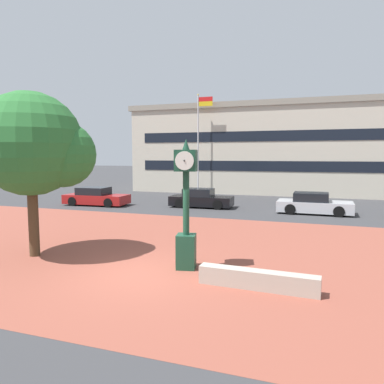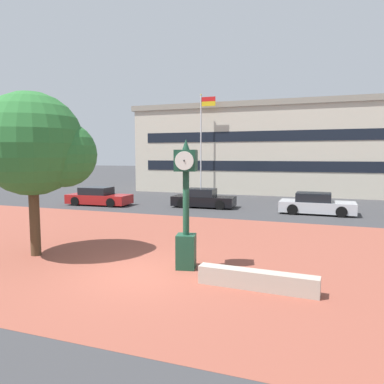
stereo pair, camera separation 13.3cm
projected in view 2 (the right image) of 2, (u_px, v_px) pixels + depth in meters
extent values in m
plane|color=#38383A|center=(139.00, 274.00, 10.90)|extent=(200.00, 200.00, 0.00)
cube|color=brown|center=(178.00, 249.00, 13.79)|extent=(44.00, 14.18, 0.01)
cube|color=#ADA393|center=(257.00, 280.00, 9.67)|extent=(3.21, 0.55, 0.50)
cube|color=#19422D|center=(186.00, 251.00, 11.44)|extent=(0.69, 0.69, 1.08)
cylinder|color=#19422D|center=(186.00, 203.00, 11.29)|extent=(0.20, 0.20, 1.98)
cube|color=#19422D|center=(186.00, 161.00, 11.15)|extent=(0.77, 0.77, 0.65)
cylinder|color=silver|center=(188.00, 160.00, 11.49)|extent=(0.56, 0.15, 0.56)
sphere|color=black|center=(188.00, 160.00, 11.51)|extent=(0.05, 0.05, 0.05)
cylinder|color=silver|center=(184.00, 161.00, 10.82)|extent=(0.56, 0.15, 0.56)
sphere|color=black|center=(184.00, 161.00, 10.80)|extent=(0.05, 0.05, 0.05)
cone|color=#19422D|center=(186.00, 144.00, 11.11)|extent=(0.23, 0.23, 0.33)
cylinder|color=#4C3823|center=(35.00, 219.00, 12.87)|extent=(0.35, 0.35, 2.60)
sphere|color=#2D7033|center=(31.00, 144.00, 12.61)|extent=(3.58, 3.58, 3.58)
sphere|color=#2D7033|center=(63.00, 154.00, 12.85)|extent=(2.33, 2.33, 2.33)
cube|color=maroon|center=(99.00, 199.00, 26.09)|extent=(4.60, 2.06, 0.64)
cube|color=black|center=(96.00, 191.00, 26.10)|extent=(2.16, 1.68, 0.56)
cylinder|color=black|center=(123.00, 200.00, 26.52)|extent=(0.65, 0.25, 0.64)
cylinder|color=black|center=(111.00, 203.00, 24.89)|extent=(0.65, 0.25, 0.64)
cylinder|color=black|center=(89.00, 199.00, 27.32)|extent=(0.65, 0.25, 0.64)
cylinder|color=black|center=(75.00, 201.00, 25.69)|extent=(0.65, 0.25, 0.64)
cube|color=#B7BABF|center=(317.00, 207.00, 22.13)|extent=(4.41, 1.94, 0.64)
cube|color=black|center=(313.00, 197.00, 22.15)|extent=(2.04, 1.64, 0.56)
cylinder|color=black|center=(341.00, 208.00, 22.49)|extent=(0.64, 0.23, 0.64)
cylinder|color=black|center=(341.00, 212.00, 20.86)|extent=(0.64, 0.23, 0.64)
cylinder|color=black|center=(295.00, 206.00, 23.44)|extent=(0.64, 0.23, 0.64)
cylinder|color=black|center=(293.00, 209.00, 21.80)|extent=(0.64, 0.23, 0.64)
cube|color=black|center=(204.00, 201.00, 24.94)|extent=(4.30, 1.87, 0.64)
cube|color=black|center=(201.00, 193.00, 24.95)|extent=(2.00, 1.55, 0.56)
cylinder|color=black|center=(225.00, 202.00, 25.32)|extent=(0.65, 0.24, 0.64)
cylinder|color=black|center=(220.00, 205.00, 23.80)|extent=(0.65, 0.24, 0.64)
cylinder|color=black|center=(189.00, 201.00, 26.10)|extent=(0.65, 0.24, 0.64)
cylinder|color=black|center=(182.00, 203.00, 24.59)|extent=(0.65, 0.24, 0.64)
cylinder|color=silver|center=(201.00, 146.00, 32.66)|extent=(0.12, 0.12, 8.82)
sphere|color=gold|center=(201.00, 95.00, 32.21)|extent=(0.14, 0.14, 0.14)
cube|color=red|center=(208.00, 99.00, 32.02)|extent=(1.27, 0.02, 0.40)
cube|color=gold|center=(208.00, 104.00, 32.06)|extent=(1.27, 0.02, 0.40)
cube|color=beige|center=(288.00, 152.00, 38.62)|extent=(27.94, 15.83, 7.81)
cube|color=gray|center=(289.00, 112.00, 38.20)|extent=(28.50, 16.15, 0.50)
cube|color=black|center=(280.00, 166.00, 31.32)|extent=(25.14, 0.04, 0.90)
cube|color=black|center=(281.00, 136.00, 31.05)|extent=(25.14, 0.04, 0.90)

